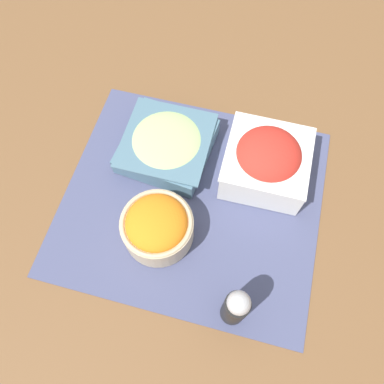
# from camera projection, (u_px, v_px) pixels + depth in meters

# --- Properties ---
(ground_plane) EXTENTS (3.00, 3.00, 0.00)m
(ground_plane) POSITION_uv_depth(u_px,v_px,m) (192.00, 200.00, 0.67)
(ground_plane) COLOR brown
(placemat) EXTENTS (0.45, 0.40, 0.00)m
(placemat) POSITION_uv_depth(u_px,v_px,m) (192.00, 200.00, 0.66)
(placemat) COLOR #474C70
(placemat) RESTS_ON ground_plane
(carrot_bowl) EXTENTS (0.12, 0.12, 0.07)m
(carrot_bowl) POSITION_uv_depth(u_px,v_px,m) (157.00, 226.00, 0.60)
(carrot_bowl) COLOR #C6B28E
(carrot_bowl) RESTS_ON placemat
(tomato_bowl) EXTENTS (0.14, 0.14, 0.09)m
(tomato_bowl) POSITION_uv_depth(u_px,v_px,m) (266.00, 161.00, 0.64)
(tomato_bowl) COLOR white
(tomato_bowl) RESTS_ON placemat
(cucumber_bowl) EXTENTS (0.17, 0.17, 0.05)m
(cucumber_bowl) POSITION_uv_depth(u_px,v_px,m) (167.00, 144.00, 0.68)
(cucumber_bowl) COLOR slate
(cucumber_bowl) RESTS_ON placemat
(pepper_shaker) EXTENTS (0.04, 0.04, 0.11)m
(pepper_shaker) POSITION_uv_depth(u_px,v_px,m) (236.00, 307.00, 0.53)
(pepper_shaker) COLOR black
(pepper_shaker) RESTS_ON placemat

